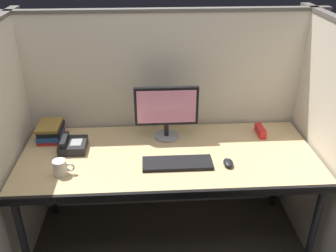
% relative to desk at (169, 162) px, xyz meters
% --- Properties ---
extents(cubicle_partition_rear, '(2.21, 0.06, 1.57)m').
position_rel_desk_xyz_m(cubicle_partition_rear, '(0.00, 0.46, 0.10)').
color(cubicle_partition_rear, beige).
rests_on(cubicle_partition_rear, ground).
extents(cubicle_partition_left, '(0.06, 1.41, 1.57)m').
position_rel_desk_xyz_m(cubicle_partition_left, '(-0.99, -0.09, 0.10)').
color(cubicle_partition_left, beige).
rests_on(cubicle_partition_left, ground).
extents(cubicle_partition_right, '(0.06, 1.41, 1.57)m').
position_rel_desk_xyz_m(cubicle_partition_right, '(0.99, -0.09, 0.10)').
color(cubicle_partition_right, beige).
rests_on(cubicle_partition_right, ground).
extents(desk, '(1.90, 0.80, 0.74)m').
position_rel_desk_xyz_m(desk, '(0.00, 0.00, 0.00)').
color(desk, tan).
rests_on(desk, ground).
extents(monitor_center, '(0.43, 0.17, 0.37)m').
position_rel_desk_xyz_m(monitor_center, '(-0.00, 0.24, 0.27)').
color(monitor_center, gray).
rests_on(monitor_center, desk).
extents(keyboard_main, '(0.43, 0.15, 0.02)m').
position_rel_desk_xyz_m(keyboard_main, '(0.05, -0.11, 0.06)').
color(keyboard_main, black).
rests_on(keyboard_main, desk).
extents(computer_mouse, '(0.06, 0.10, 0.04)m').
position_rel_desk_xyz_m(computer_mouse, '(0.36, -0.14, 0.07)').
color(computer_mouse, black).
rests_on(computer_mouse, desk).
extents(coffee_mug, '(0.13, 0.08, 0.09)m').
position_rel_desk_xyz_m(coffee_mug, '(-0.65, -0.17, 0.10)').
color(coffee_mug, silver).
rests_on(coffee_mug, desk).
extents(desk_phone, '(0.17, 0.19, 0.09)m').
position_rel_desk_xyz_m(desk_phone, '(-0.63, 0.11, 0.08)').
color(desk_phone, black).
rests_on(desk_phone, desk).
extents(red_stapler, '(0.04, 0.15, 0.06)m').
position_rel_desk_xyz_m(red_stapler, '(0.66, 0.24, 0.08)').
color(red_stapler, red).
rests_on(red_stapler, desk).
extents(book_stack, '(0.16, 0.22, 0.11)m').
position_rel_desk_xyz_m(book_stack, '(-0.80, 0.27, 0.10)').
color(book_stack, '#B22626').
rests_on(book_stack, desk).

